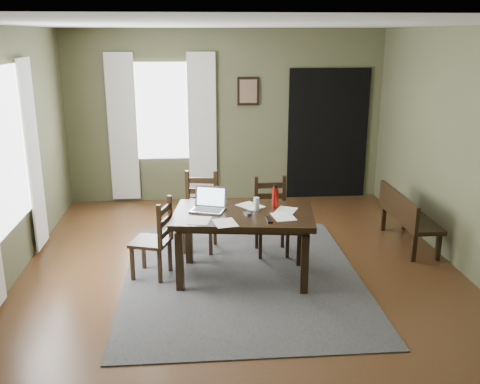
{
  "coord_description": "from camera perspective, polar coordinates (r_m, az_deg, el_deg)",
  "views": [
    {
      "loc": [
        -0.48,
        -5.45,
        2.61
      ],
      "look_at": [
        0.0,
        0.3,
        0.9
      ],
      "focal_mm": 40.0,
      "sensor_mm": 36.0,
      "label": 1
    }
  ],
  "objects": [
    {
      "name": "ground",
      "position": [
        6.06,
        0.24,
        -9.04
      ],
      "size": [
        5.0,
        6.0,
        0.01
      ],
      "color": "#492C16"
    },
    {
      "name": "room_shell",
      "position": [
        5.53,
        0.26,
        8.12
      ],
      "size": [
        5.02,
        6.02,
        2.71
      ],
      "color": "#535638",
      "rests_on": "ground"
    },
    {
      "name": "rug",
      "position": [
        6.06,
        0.24,
        -8.95
      ],
      "size": [
        2.6,
        3.2,
        0.01
      ],
      "color": "#393939",
      "rests_on": "ground"
    },
    {
      "name": "dining_table",
      "position": [
        5.78,
        0.36,
        -3.1
      ],
      "size": [
        1.6,
        1.09,
        0.75
      ],
      "rotation": [
        0.0,
        0.0,
        -0.13
      ],
      "color": "black",
      "rests_on": "rug"
    },
    {
      "name": "chair_end",
      "position": [
        5.95,
        -9.08,
        -5.05
      ],
      "size": [
        0.49,
        0.49,
        0.9
      ],
      "rotation": [
        0.0,
        0.0,
        -1.87
      ],
      "color": "black",
      "rests_on": "rug"
    },
    {
      "name": "chair_back_left",
      "position": [
        6.67,
        -4.3,
        -2.22
      ],
      "size": [
        0.49,
        0.5,
        0.96
      ],
      "rotation": [
        0.0,
        0.0,
        -0.2
      ],
      "color": "black",
      "rests_on": "rug"
    },
    {
      "name": "chair_back_right",
      "position": [
        6.55,
        3.37,
        -2.69
      ],
      "size": [
        0.42,
        0.42,
        0.93
      ],
      "rotation": [
        0.0,
        0.0,
        0.02
      ],
      "color": "black",
      "rests_on": "rug"
    },
    {
      "name": "bench",
      "position": [
        7.11,
        17.27,
        -2.22
      ],
      "size": [
        0.4,
        1.24,
        0.7
      ],
      "rotation": [
        0.0,
        0.0,
        1.57
      ],
      "color": "black",
      "rests_on": "ground"
    },
    {
      "name": "laptop",
      "position": [
        5.85,
        -3.32,
        -1.29
      ],
      "size": [
        0.43,
        0.38,
        0.24
      ],
      "rotation": [
        0.0,
        0.0,
        -0.33
      ],
      "color": "#B7B7BC",
      "rests_on": "dining_table"
    },
    {
      "name": "computer_mouse",
      "position": [
        5.67,
        0.8,
        -2.35
      ],
      "size": [
        0.08,
        0.1,
        0.03
      ],
      "primitive_type": "cube",
      "rotation": [
        0.0,
        0.0,
        0.39
      ],
      "color": "#3F3F42",
      "rests_on": "dining_table"
    },
    {
      "name": "tv_remote",
      "position": [
        5.52,
        3.12,
        -2.96
      ],
      "size": [
        0.06,
        0.19,
        0.02
      ],
      "primitive_type": "cube",
      "rotation": [
        0.0,
        0.0,
        0.03
      ],
      "color": "black",
      "rests_on": "dining_table"
    },
    {
      "name": "drinking_glass",
      "position": [
        5.83,
        1.77,
        -1.26
      ],
      "size": [
        0.07,
        0.07,
        0.14
      ],
      "primitive_type": "cylinder",
      "rotation": [
        0.0,
        0.0,
        0.06
      ],
      "color": "silver",
      "rests_on": "dining_table"
    },
    {
      "name": "water_bottle",
      "position": [
        5.93,
        3.78,
        -0.51
      ],
      "size": [
        0.1,
        0.1,
        0.25
      ],
      "rotation": [
        0.0,
        0.0,
        -0.43
      ],
      "color": "#99130B",
      "rests_on": "dining_table"
    },
    {
      "name": "paper_a",
      "position": [
        5.53,
        -4.3,
        -3.03
      ],
      "size": [
        0.26,
        0.3,
        0.0
      ],
      "primitive_type": "cube",
      "rotation": [
        0.0,
        0.0,
        -0.22
      ],
      "color": "white",
      "rests_on": "dining_table"
    },
    {
      "name": "paper_b",
      "position": [
        5.65,
        4.66,
        -2.64
      ],
      "size": [
        0.25,
        0.31,
        0.0
      ],
      "primitive_type": "cube",
      "rotation": [
        0.0,
        0.0,
        0.13
      ],
      "color": "white",
      "rests_on": "dining_table"
    },
    {
      "name": "paper_c",
      "position": [
        5.98,
        1.11,
        -1.48
      ],
      "size": [
        0.34,
        0.36,
        0.0
      ],
      "primitive_type": "cube",
      "rotation": [
        0.0,
        0.0,
        0.65
      ],
      "color": "white",
      "rests_on": "dining_table"
    },
    {
      "name": "paper_d",
      "position": [
        5.85,
        4.92,
        -1.97
      ],
      "size": [
        0.3,
        0.33,
        0.0
      ],
      "primitive_type": "cube",
      "rotation": [
        0.0,
        0.0,
        -0.45
      ],
      "color": "white",
      "rests_on": "dining_table"
    },
    {
      "name": "paper_e",
      "position": [
        5.45,
        -1.6,
        -3.3
      ],
      "size": [
        0.27,
        0.32,
        0.0
      ],
      "primitive_type": "cube",
      "rotation": [
        0.0,
        0.0,
        0.19
      ],
      "color": "white",
      "rests_on": "dining_table"
    },
    {
      "name": "window_left",
      "position": [
        6.1,
        -23.78,
        4.15
      ],
      "size": [
        0.01,
        1.3,
        1.7
      ],
      "color": "white",
      "rests_on": "ground"
    },
    {
      "name": "window_back",
      "position": [
        8.51,
        -8.31,
        8.51
      ],
      "size": [
        1.0,
        0.01,
        1.5
      ],
      "color": "white",
      "rests_on": "ground"
    },
    {
      "name": "curtain_left_far",
      "position": [
        6.9,
        -21.19,
        3.61
      ],
      "size": [
        0.03,
        0.48,
        2.3
      ],
      "color": "silver",
      "rests_on": "ground"
    },
    {
      "name": "curtain_back_left",
      "position": [
        8.58,
        -12.42,
        6.67
      ],
      "size": [
        0.44,
        0.03,
        2.3
      ],
      "color": "silver",
      "rests_on": "ground"
    },
    {
      "name": "curtain_back_right",
      "position": [
        8.51,
        -4.05,
        6.93
      ],
      "size": [
        0.44,
        0.03,
        2.3
      ],
      "color": "silver",
      "rests_on": "ground"
    },
    {
      "name": "framed_picture",
      "position": [
        8.5,
        0.88,
        10.7
      ],
      "size": [
        0.34,
        0.03,
        0.44
      ],
      "color": "black",
      "rests_on": "ground"
    },
    {
      "name": "doorway_back",
      "position": [
        8.82,
        9.34,
        6.11
      ],
      "size": [
        1.3,
        0.03,
        2.1
      ],
      "color": "black",
      "rests_on": "ground"
    }
  ]
}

